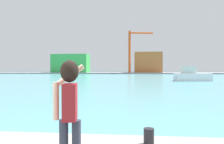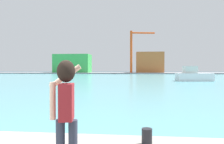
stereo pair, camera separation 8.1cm
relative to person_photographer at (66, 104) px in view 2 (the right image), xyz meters
The scene contains 9 objects.
ground_plane 49.97m from the person_photographer, 91.30° to the left, with size 220.00×220.00×0.00m, color #334751.
harbor_water 51.97m from the person_photographer, 91.25° to the left, with size 140.00×100.00×0.02m, color #599EA8.
far_shore_dock 91.95m from the person_photographer, 90.70° to the left, with size 140.00×20.00×0.48m, color gray.
person_photographer is the anchor object (origin of this frame).
harbor_bollard 2.10m from the person_photographer, 45.95° to the left, with size 0.22×0.22×0.33m, color black.
boat_moored 36.69m from the person_photographer, 71.83° to the left, with size 6.43×2.90×2.62m.
warehouse_left 93.42m from the person_photographer, 106.48° to the left, with size 15.94×8.26×8.12m, color green.
warehouse_right 92.67m from the person_photographer, 85.06° to the left, with size 11.66×11.54×8.90m, color #B26633.
port_crane 85.87m from the person_photographer, 89.31° to the left, with size 10.32×2.47×17.51m.
Camera 2 is at (2.17, -3.06, 2.18)m, focal length 33.74 mm.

